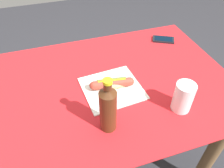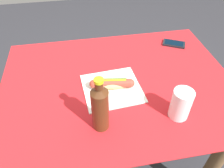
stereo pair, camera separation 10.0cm
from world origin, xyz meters
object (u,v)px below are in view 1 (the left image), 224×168
Objects in this scene: hot_dog at (112,84)px; drinking_cup at (183,97)px; cell_phone at (163,39)px; soda_bottle at (108,108)px.

hot_dog is 1.56× the size of drinking_cup.
drinking_cup is (-0.19, -0.51, 0.06)m from cell_phone.
hot_dog reaches higher than cell_phone.
drinking_cup is (0.24, -0.20, 0.03)m from hot_dog.
soda_bottle is at bearing -111.84° from hot_dog.
cell_phone is 1.09× the size of drinking_cup.
cell_phone is at bearing 69.58° from drinking_cup.
hot_dog is 0.23m from soda_bottle.
cell_phone is at bearing 35.47° from hot_dog.
cell_phone is at bearing 44.79° from soda_bottle.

